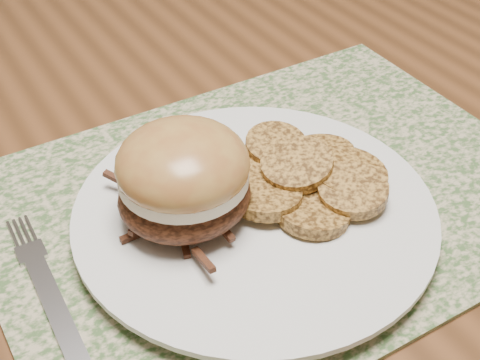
% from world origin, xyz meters
% --- Properties ---
extents(dining_table, '(1.50, 0.90, 0.75)m').
position_xyz_m(dining_table, '(0.00, 0.00, 0.67)').
color(dining_table, brown).
rests_on(dining_table, ground).
extents(placemat, '(0.45, 0.33, 0.00)m').
position_xyz_m(placemat, '(0.10, -0.20, 0.75)').
color(placemat, '#3D592E').
rests_on(placemat, dining_table).
extents(dinner_plate, '(0.26, 0.26, 0.02)m').
position_xyz_m(dinner_plate, '(0.07, -0.22, 0.76)').
color(dinner_plate, silver).
rests_on(dinner_plate, placemat).
extents(pork_sandwich, '(0.12, 0.11, 0.07)m').
position_xyz_m(pork_sandwich, '(0.03, -0.20, 0.81)').
color(pork_sandwich, black).
rests_on(pork_sandwich, dinner_plate).
extents(roasted_potatoes, '(0.14, 0.15, 0.03)m').
position_xyz_m(roasted_potatoes, '(0.12, -0.22, 0.78)').
color(roasted_potatoes, '#A47230').
rests_on(roasted_potatoes, dinner_plate).
extents(fork, '(0.02, 0.17, 0.00)m').
position_xyz_m(fork, '(-0.09, -0.21, 0.76)').
color(fork, '#BBBBC2').
rests_on(fork, placemat).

